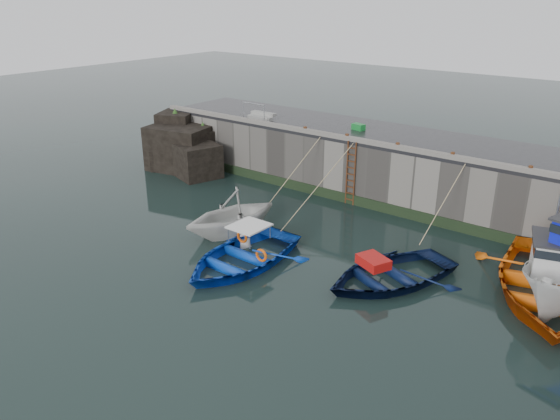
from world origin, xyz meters
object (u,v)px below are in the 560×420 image
Objects in this scene: boat_near_blue at (242,264)px; fish_crate at (358,127)px; boat_near_white at (232,232)px; bollard_e at (530,169)px; boat_far_orange at (548,283)px; bollard_d at (453,155)px; bollard_b at (347,137)px; ladder at (351,174)px; bollard_c at (398,146)px; bollard_a at (305,129)px; boat_near_navy at (389,280)px.

fish_crate is (-1.09, 10.53, 3.32)m from boat_near_blue.
boat_near_white is 6.67× the size of fish_crate.
bollard_e is at bearing 0.17° from fish_crate.
boat_far_orange reaches higher than fish_crate.
bollard_b is at bearing 180.00° from bollard_d.
boat_near_blue is at bearing -170.90° from boat_far_orange.
bollard_c is (2.20, 0.34, 1.71)m from ladder.
boat_near_white is 15.82× the size of bollard_a.
boat_near_navy is 18.98× the size of bollard_b.
fish_crate reaches higher than ladder.
fish_crate reaches higher than boat_near_white.
bollard_d is at bearing 61.09° from boat_near_blue.
bollard_d is (5.30, 0.00, 0.00)m from bollard_b.
bollard_a reaches higher than boat_near_white.
boat_near_navy is 10.75m from bollard_a.
boat_near_navy is 18.98× the size of bollard_e.
boat_far_orange reaches higher than boat_near_white.
boat_far_orange reaches higher than boat_near_navy.
ladder reaches higher than boat_near_navy.
ladder is 0.60× the size of boat_near_navy.
bollard_b is at bearing 146.14° from ladder.
boat_near_blue is (0.02, -8.12, -1.59)m from ladder.
bollard_b is (0.57, -2.07, -0.02)m from fish_crate.
bollard_d is at bearing 117.21° from boat_near_navy.
bollard_d is at bearing -6.41° from fish_crate.
bollard_a and bollard_c have the same top height.
boat_near_blue is 9.09m from bollard_b.
fish_crate is (1.23, 8.56, 3.32)m from boat_near_white.
bollard_c is at bearing 180.00° from bollard_d.
boat_near_blue is 19.96× the size of bollard_c.
boat_near_navy is 5.39m from boat_far_orange.
bollard_c reaches higher than boat_near_navy.
ladder is at bearing 145.02° from boat_far_orange.
fish_crate is at bearing 113.89° from ladder.
bollard_b and bollard_e have the same top height.
boat_far_orange reaches higher than bollard_b.
bollard_b reaches higher than boat_near_navy.
boat_far_orange is (10.01, -3.41, -1.11)m from ladder.
bollard_a is 2.50m from bollard_b.
ladder is at bearing -53.08° from fish_crate.
ladder is 3.15m from fish_crate.
bollard_d reaches higher than boat_near_white.
bollard_a and bollard_e have the same top height.
boat_far_orange is 13.83m from bollard_a.
boat_near_blue is 5.67m from boat_near_navy.
fish_crate is (-6.26, 8.20, 3.32)m from boat_near_navy.
boat_near_white is at bearing -153.74° from boat_near_navy.
fish_crate is 2.37× the size of bollard_a.
boat_near_blue is at bearing -71.08° from fish_crate.
bollard_e reaches higher than boat_near_white.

